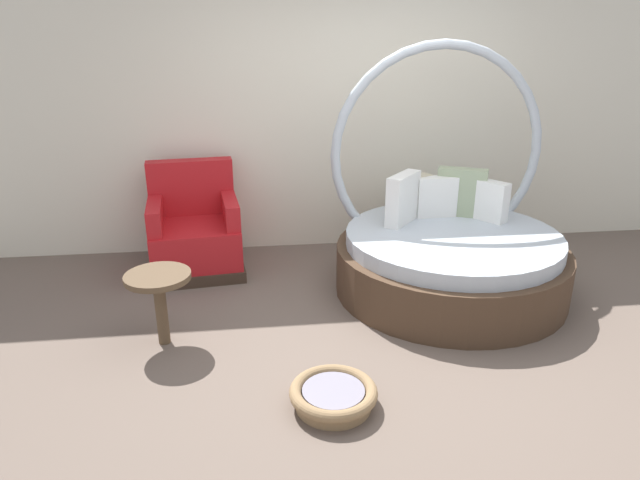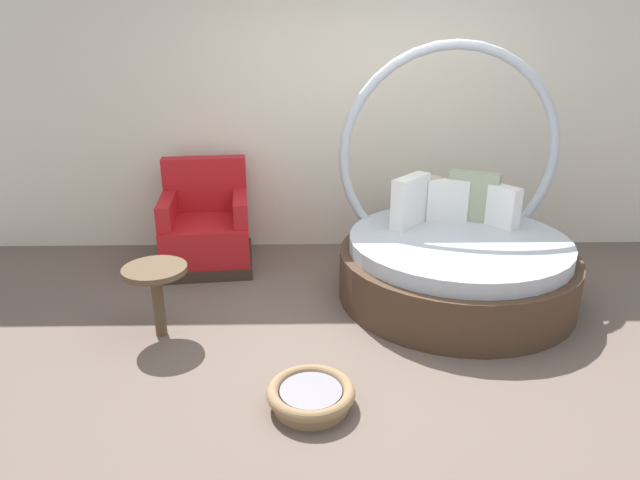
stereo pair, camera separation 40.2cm
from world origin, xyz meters
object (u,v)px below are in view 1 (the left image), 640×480
object	(u,v)px
round_daybed	(448,245)
red_armchair	(195,233)
pet_basket	(333,395)
side_table	(159,287)

from	to	relation	value
round_daybed	red_armchair	distance (m)	2.21
pet_basket	side_table	world-z (taller)	side_table
red_armchair	round_daybed	bearing A→B (deg)	-17.38
red_armchair	pet_basket	xyz separation A→B (m)	(0.95, -2.13, -0.26)
round_daybed	red_armchair	xyz separation A→B (m)	(-2.11, 0.66, -0.04)
round_daybed	red_armchair	world-z (taller)	round_daybed
side_table	pet_basket	bearing A→B (deg)	-38.07
round_daybed	side_table	bearing A→B (deg)	-164.05
red_armchair	pet_basket	distance (m)	2.35
round_daybed	pet_basket	distance (m)	1.90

